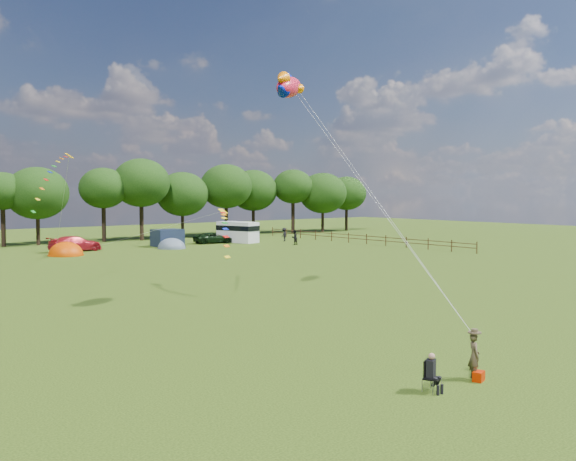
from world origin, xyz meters
TOP-DOWN VIEW (x-y plane):
  - ground_plane at (0.00, 0.00)m, footprint 180.00×180.00m
  - tree_line at (5.30, 54.99)m, footprint 102.98×10.98m
  - fence at (32.00, 34.50)m, footprint 0.12×33.12m
  - car_c at (2.22, 45.48)m, footprint 5.45×2.75m
  - car_d at (18.74, 45.37)m, footprint 4.93×2.76m
  - campervan_d at (21.79, 44.63)m, footprint 3.44×5.48m
  - tent_orange at (-0.07, 41.86)m, footprint 3.35×3.67m
  - tent_greyblue at (11.47, 42.14)m, footprint 3.01×3.30m
  - awning_navy at (12.52, 45.02)m, footprint 3.07×2.50m
  - kite_flyer at (-4.27, -6.97)m, footprint 0.62×0.66m
  - camp_chair at (-6.45, -6.92)m, footprint 0.64×0.66m
  - kite_bag at (-4.35, -7.20)m, footprint 0.52×0.42m
  - fish_kite at (0.65, 8.86)m, footprint 3.29×2.52m
  - streamer_kite_b at (-8.04, 21.21)m, footprint 4.21×4.65m
  - streamer_kite_c at (0.27, 14.71)m, footprint 3.13×4.83m
  - walker_a at (24.83, 37.56)m, footprint 0.89×0.61m
  - walker_b at (27.20, 42.43)m, footprint 1.19×0.93m

SIDE VIEW (x-z plane):
  - ground_plane at x=0.00m, z-range 0.00..0.00m
  - tent_orange at x=-0.07m, z-range -1.29..1.33m
  - tent_greyblue at x=11.47m, z-range -1.10..1.14m
  - kite_bag at x=-4.35m, z-range 0.00..0.32m
  - car_d at x=18.74m, z-range 0.00..1.28m
  - fence at x=32.00m, z-range 0.10..1.30m
  - camp_chair at x=-6.45m, z-range 0.12..1.32m
  - kite_flyer at x=-4.27m, z-range 0.00..1.52m
  - car_c at x=2.22m, z-range 0.00..1.57m
  - walker_b at x=27.20m, z-range 0.00..1.67m
  - walker_a at x=24.83m, z-range 0.00..1.71m
  - awning_navy at x=12.52m, z-range 0.00..1.91m
  - campervan_d at x=21.79m, z-range 0.09..2.59m
  - streamer_kite_c at x=0.27m, z-range 2.69..5.47m
  - tree_line at x=5.30m, z-range 1.21..11.48m
  - streamer_kite_b at x=-8.04m, z-range 5.52..9.30m
  - fish_kite at x=0.65m, z-range 11.08..12.87m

